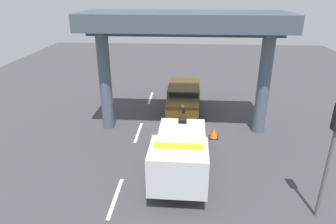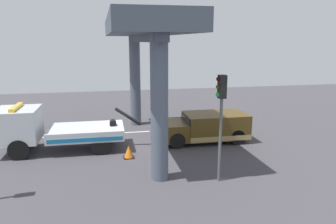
# 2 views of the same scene
# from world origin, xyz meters

# --- Properties ---
(ground_plane) EXTENTS (60.00, 40.00, 0.10)m
(ground_plane) POSITION_xyz_m (0.00, 0.00, -0.05)
(ground_plane) COLOR #423F44
(lane_stripe_west) EXTENTS (2.60, 0.16, 0.01)m
(lane_stripe_west) POSITION_xyz_m (-6.00, -2.60, 0.00)
(lane_stripe_west) COLOR silver
(lane_stripe_west) RESTS_ON ground
(lane_stripe_mid) EXTENTS (2.60, 0.16, 0.01)m
(lane_stripe_mid) POSITION_xyz_m (0.00, -2.60, 0.00)
(lane_stripe_mid) COLOR silver
(lane_stripe_mid) RESTS_ON ground
(lane_stripe_east) EXTENTS (2.60, 0.16, 0.01)m
(lane_stripe_east) POSITION_xyz_m (6.00, -2.60, 0.00)
(lane_stripe_east) COLOR silver
(lane_stripe_east) RESTS_ON ground
(tow_truck_white) EXTENTS (7.27, 2.50, 2.46)m
(tow_truck_white) POSITION_xyz_m (4.35, -0.01, 1.20)
(tow_truck_white) COLOR silver
(tow_truck_white) RESTS_ON ground
(towed_van_green) EXTENTS (5.23, 2.28, 1.58)m
(towed_van_green) POSITION_xyz_m (-4.15, 0.00, 0.78)
(towed_van_green) COLOR #4C3814
(towed_van_green) RESTS_ON ground
(overpass_structure) EXTENTS (3.60, 11.09, 6.81)m
(overpass_structure) POSITION_xyz_m (-0.67, 0.00, 5.87)
(overpass_structure) COLOR #4C5666
(overpass_structure) RESTS_ON ground
(traffic_light_near) EXTENTS (0.39, 0.32, 4.34)m
(traffic_light_near) POSITION_xyz_m (-2.98, 5.24, 3.16)
(traffic_light_near) COLOR #515456
(traffic_light_near) RESTS_ON ground
(traffic_cone_orange) EXTENTS (0.52, 0.52, 0.62)m
(traffic_cone_orange) POSITION_xyz_m (0.38, 1.83, 0.29)
(traffic_cone_orange) COLOR orange
(traffic_cone_orange) RESTS_ON ground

